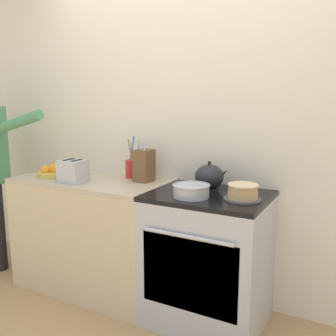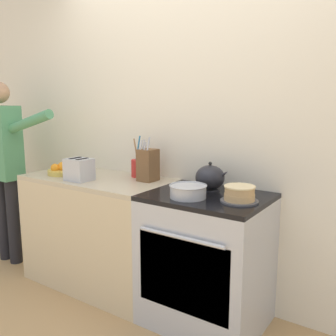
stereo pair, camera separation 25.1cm
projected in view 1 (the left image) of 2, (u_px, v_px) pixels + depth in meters
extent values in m
plane|color=tan|center=(146.00, 329.00, 2.46)|extent=(16.00, 16.00, 0.00)
cube|color=silver|center=(189.00, 125.00, 2.78)|extent=(8.00, 0.04, 2.60)
cube|color=beige|center=(93.00, 235.00, 2.97)|extent=(1.20, 0.61, 0.85)
cube|color=#BCAD8E|center=(91.00, 181.00, 2.89)|extent=(1.20, 0.61, 0.03)
cube|color=#B7BABF|center=(208.00, 260.00, 2.51)|extent=(0.77, 0.61, 0.86)
cube|color=black|center=(189.00, 275.00, 2.25)|extent=(0.63, 0.01, 0.47)
cylinder|color=#B7BABF|center=(187.00, 237.00, 2.18)|extent=(0.57, 0.02, 0.02)
cube|color=black|center=(209.00, 196.00, 2.43)|extent=(0.77, 0.61, 0.03)
cylinder|color=#4C4C51|center=(243.00, 199.00, 2.28)|extent=(0.23, 0.23, 0.01)
cylinder|color=tan|center=(243.00, 195.00, 2.27)|extent=(0.18, 0.18, 0.04)
cylinder|color=tan|center=(243.00, 189.00, 2.27)|extent=(0.18, 0.18, 0.04)
cylinder|color=beige|center=(243.00, 185.00, 2.26)|extent=(0.19, 0.19, 0.01)
cylinder|color=#232328|center=(209.00, 188.00, 2.57)|extent=(0.14, 0.14, 0.01)
ellipsoid|color=#232328|center=(209.00, 177.00, 2.55)|extent=(0.20, 0.20, 0.17)
cone|color=#232328|center=(222.00, 174.00, 2.50)|extent=(0.10, 0.04, 0.09)
sphere|color=black|center=(209.00, 163.00, 2.53)|extent=(0.02, 0.02, 0.02)
cylinder|color=#B7BABF|center=(191.00, 191.00, 2.34)|extent=(0.22, 0.22, 0.08)
torus|color=#B7BABF|center=(191.00, 185.00, 2.33)|extent=(0.24, 0.24, 0.01)
cube|color=brown|center=(144.00, 166.00, 2.78)|extent=(0.12, 0.14, 0.24)
cylinder|color=#B2B2B7|center=(137.00, 145.00, 2.74)|extent=(0.01, 0.03, 0.07)
cylinder|color=#B2B2B7|center=(141.00, 146.00, 2.73)|extent=(0.01, 0.03, 0.06)
cylinder|color=#B2B2B7|center=(145.00, 144.00, 2.70)|extent=(0.01, 0.04, 0.10)
cylinder|color=#B2B2B7|center=(139.00, 145.00, 2.77)|extent=(0.01, 0.03, 0.07)
cylinder|color=red|center=(132.00, 169.00, 2.93)|extent=(0.10, 0.10, 0.14)
cylinder|color=#A37A51|center=(131.00, 155.00, 2.89)|extent=(0.05, 0.03, 0.26)
cylinder|color=teal|center=(131.00, 154.00, 2.92)|extent=(0.05, 0.04, 0.28)
cylinder|color=gold|center=(54.00, 174.00, 2.98)|extent=(0.25, 0.25, 0.04)
sphere|color=orange|center=(56.00, 169.00, 2.96)|extent=(0.08, 0.08, 0.08)
sphere|color=orange|center=(45.00, 170.00, 2.94)|extent=(0.07, 0.07, 0.07)
sphere|color=orange|center=(53.00, 169.00, 2.97)|extent=(0.08, 0.08, 0.08)
cube|color=#B7BABF|center=(73.00, 171.00, 2.75)|extent=(0.19, 0.16, 0.17)
cube|color=black|center=(69.00, 159.00, 2.75)|extent=(0.02, 0.11, 0.00)
cube|color=black|center=(77.00, 160.00, 2.72)|extent=(0.02, 0.11, 0.00)
cube|color=black|center=(63.00, 166.00, 2.79)|extent=(0.02, 0.02, 0.01)
cylinder|color=#4C8E60|center=(16.00, 123.00, 2.95)|extent=(0.55, 0.08, 0.22)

